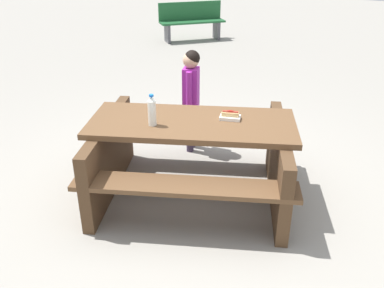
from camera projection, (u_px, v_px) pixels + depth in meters
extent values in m
plane|color=gray|center=(192.00, 193.00, 3.97)|extent=(30.00, 30.00, 0.00)
cube|color=brown|center=(192.00, 124.00, 3.65)|extent=(1.95, 1.31, 0.05)
cube|color=brown|center=(198.00, 128.00, 4.28)|extent=(1.79, 0.85, 0.04)
cube|color=brown|center=(185.00, 186.00, 3.28)|extent=(1.79, 0.85, 0.04)
cube|color=#4D3520|center=(278.00, 165.00, 3.74)|extent=(0.55, 1.36, 0.70)
cube|color=#4D3520|center=(109.00, 157.00, 3.89)|extent=(0.55, 1.36, 0.70)
cylinder|color=silver|center=(152.00, 113.00, 3.51)|extent=(0.07, 0.07, 0.22)
cone|color=silver|center=(151.00, 99.00, 3.45)|extent=(0.06, 0.06, 0.04)
cylinder|color=blue|center=(151.00, 95.00, 3.44)|extent=(0.04, 0.04, 0.02)
cube|color=white|center=(230.00, 118.00, 3.67)|extent=(0.20, 0.15, 0.03)
cube|color=#D8B272|center=(230.00, 114.00, 3.65)|extent=(0.16, 0.09, 0.04)
cylinder|color=maroon|center=(230.00, 112.00, 3.64)|extent=(0.14, 0.06, 0.03)
ellipsoid|color=maroon|center=(230.00, 111.00, 3.64)|extent=(0.07, 0.04, 0.01)
cylinder|color=#3F334C|center=(190.00, 130.00, 4.64)|extent=(0.08, 0.08, 0.52)
cylinder|color=#3F334C|center=(192.00, 126.00, 4.75)|extent=(0.08, 0.08, 0.52)
cube|color=purple|center=(191.00, 88.00, 4.48)|extent=(0.20, 0.21, 0.44)
cylinder|color=purple|center=(189.00, 89.00, 4.38)|extent=(0.06, 0.06, 0.37)
cylinder|color=purple|center=(193.00, 83.00, 4.57)|extent=(0.06, 0.06, 0.37)
sphere|color=tan|center=(191.00, 60.00, 4.35)|extent=(0.17, 0.17, 0.17)
sphere|color=black|center=(192.00, 58.00, 4.33)|extent=(0.16, 0.16, 0.16)
cube|color=#1E592D|center=(192.00, 22.00, 9.60)|extent=(1.37, 1.31, 0.04)
cube|color=#1E592D|center=(190.00, 11.00, 9.65)|extent=(1.13, 1.04, 0.40)
cube|color=#4C4C51|center=(167.00, 33.00, 9.53)|extent=(0.29, 0.31, 0.41)
cube|color=#4C4C51|center=(216.00, 30.00, 9.86)|extent=(0.29, 0.31, 0.41)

